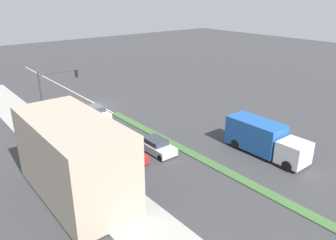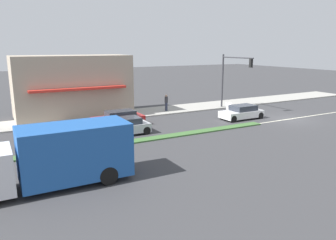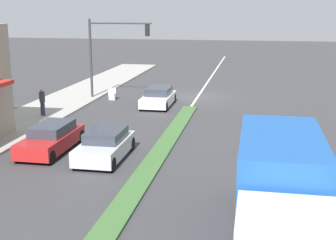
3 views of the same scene
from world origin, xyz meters
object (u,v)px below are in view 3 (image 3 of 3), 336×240
delivery_truck (281,192)px  van_white (158,97)px  warning_aframe_sign (112,94)px  hatchback_red (51,138)px  sedan_silver (105,145)px  pedestrian (42,101)px  traffic_signal_main (109,45)px

delivery_truck → van_white: delivery_truck is taller
warning_aframe_sign → delivery_truck: size_ratio=0.11×
warning_aframe_sign → van_white: bearing=158.8°
warning_aframe_sign → van_white: van_white is taller
van_white → warning_aframe_sign: bearing=-21.2°
hatchback_red → van_white: bearing=-104.4°
van_white → sedan_silver: (-0.00, 11.48, 0.01)m
pedestrian → sedan_silver: 9.36m
delivery_truck → hatchback_red: delivery_truck is taller
traffic_signal_main → delivery_truck: bearing=119.7°
hatchback_red → delivery_truck: bearing=145.9°
pedestrian → sedan_silver: bearing=131.7°
hatchback_red → sedan_silver: (-2.80, 0.61, -0.00)m
traffic_signal_main → warning_aframe_sign: bearing=118.0°
warning_aframe_sign → traffic_signal_main: bearing=-62.0°
delivery_truck → sedan_silver: 9.52m
warning_aframe_sign → hatchback_red: bearing=94.2°
delivery_truck → van_white: (7.20, -17.64, -0.86)m
traffic_signal_main → hatchback_red: (-1.12, 12.72, -3.28)m
delivery_truck → hatchback_red: (10.00, -6.77, -0.85)m
hatchback_red → van_white: 11.22m
pedestrian → hatchback_red: bearing=118.3°
pedestrian → delivery_truck: (-13.43, 13.14, 0.48)m
sedan_silver → delivery_truck: bearing=139.4°
pedestrian → hatchback_red: (-3.43, 6.37, -0.38)m
van_white → delivery_truck: bearing=112.2°
van_white → hatchback_red: bearing=75.6°
delivery_truck → hatchback_red: 12.11m
warning_aframe_sign → hatchback_red: hatchback_red is taller
van_white → sedan_silver: size_ratio=1.03×
pedestrian → van_white: size_ratio=0.42×
pedestrian → sedan_silver: size_ratio=0.43×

